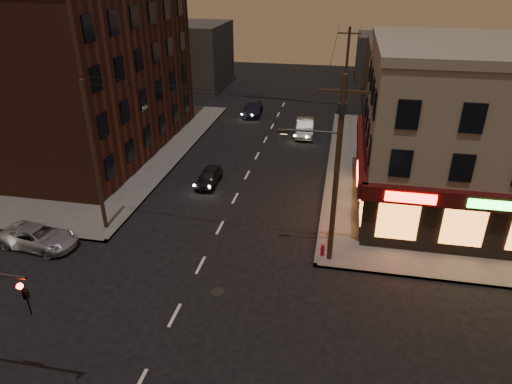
% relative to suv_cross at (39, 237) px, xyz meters
% --- Properties ---
extents(ground, '(120.00, 120.00, 0.00)m').
position_rel_suv_cross_xyz_m(ground, '(9.60, -4.00, -0.63)').
color(ground, black).
rests_on(ground, ground).
extents(sidewalk_ne, '(24.00, 28.00, 0.15)m').
position_rel_suv_cross_xyz_m(sidewalk_ne, '(27.60, 15.00, -0.55)').
color(sidewalk_ne, '#514F4C').
rests_on(sidewalk_ne, ground).
extents(sidewalk_nw, '(24.00, 28.00, 0.15)m').
position_rel_suv_cross_xyz_m(sidewalk_nw, '(-8.40, 15.00, -0.55)').
color(sidewalk_nw, '#514F4C').
rests_on(sidewalk_nw, ground).
extents(pizza_building, '(15.85, 12.85, 10.50)m').
position_rel_suv_cross_xyz_m(pizza_building, '(25.53, 9.43, 4.72)').
color(pizza_building, gray).
rests_on(pizza_building, sidewalk_ne).
extents(brick_apartment, '(12.00, 20.00, 13.00)m').
position_rel_suv_cross_xyz_m(brick_apartment, '(-4.90, 15.00, 6.02)').
color(brick_apartment, '#472216').
rests_on(brick_apartment, sidewalk_nw).
extents(bg_building_ne_a, '(10.00, 12.00, 7.00)m').
position_rel_suv_cross_xyz_m(bg_building_ne_a, '(23.60, 34.00, 2.87)').
color(bg_building_ne_a, '#3F3D3A').
rests_on(bg_building_ne_a, ground).
extents(bg_building_nw, '(9.00, 10.00, 8.00)m').
position_rel_suv_cross_xyz_m(bg_building_nw, '(-3.40, 38.00, 3.37)').
color(bg_building_nw, '#3F3D3A').
rests_on(bg_building_nw, ground).
extents(bg_building_ne_b, '(8.00, 8.00, 6.00)m').
position_rel_suv_cross_xyz_m(bg_building_ne_b, '(21.60, 48.00, 2.37)').
color(bg_building_ne_b, '#3F3D3A').
rests_on(bg_building_ne_b, ground).
extents(utility_pole_main, '(4.20, 0.44, 10.00)m').
position_rel_suv_cross_xyz_m(utility_pole_main, '(16.28, 1.80, 5.13)').
color(utility_pole_main, '#382619').
rests_on(utility_pole_main, sidewalk_ne).
extents(utility_pole_far, '(0.26, 0.26, 9.00)m').
position_rel_suv_cross_xyz_m(utility_pole_far, '(16.40, 28.00, 4.02)').
color(utility_pole_far, '#382619').
rests_on(utility_pole_far, sidewalk_ne).
extents(utility_pole_west, '(0.24, 0.24, 9.00)m').
position_rel_suv_cross_xyz_m(utility_pole_west, '(2.80, 2.50, 4.02)').
color(utility_pole_west, '#382619').
rests_on(utility_pole_west, sidewalk_nw).
extents(suv_cross, '(4.73, 2.60, 1.26)m').
position_rel_suv_cross_xyz_m(suv_cross, '(0.00, 0.00, 0.00)').
color(suv_cross, '#9899A0').
rests_on(suv_cross, ground).
extents(sedan_near, '(1.44, 3.50, 1.19)m').
position_rel_suv_cross_xyz_m(sedan_near, '(7.20, 9.84, -0.03)').
color(sedan_near, black).
rests_on(sedan_near, ground).
extents(sedan_mid, '(1.92, 4.66, 1.50)m').
position_rel_suv_cross_xyz_m(sedan_mid, '(13.03, 22.03, 0.12)').
color(sedan_mid, slate).
rests_on(sedan_mid, ground).
extents(sedan_far, '(2.22, 4.77, 1.35)m').
position_rel_suv_cross_xyz_m(sedan_far, '(6.88, 27.57, 0.05)').
color(sedan_far, black).
rests_on(sedan_far, ground).
extents(fire_hydrant, '(0.31, 0.31, 0.71)m').
position_rel_suv_cross_xyz_m(fire_hydrant, '(16.00, 2.00, -0.09)').
color(fire_hydrant, maroon).
rests_on(fire_hydrant, sidewalk_ne).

